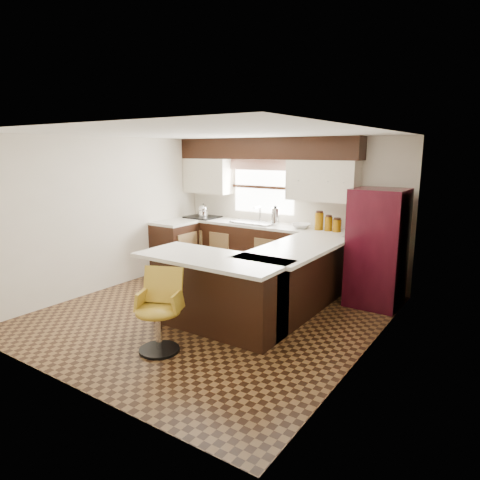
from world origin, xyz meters
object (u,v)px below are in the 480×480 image
Objects in this scene: refrigerator at (377,248)px; bar_chair at (158,312)px; peninsula_return at (218,294)px; peninsula_long at (292,282)px.

refrigerator reaches higher than bar_chair.
peninsula_long is at bearing 61.70° from peninsula_return.
peninsula_long and peninsula_return have the same top height.
peninsula_long is 1.96m from bar_chair.
bar_chair reaches higher than peninsula_long.
peninsula_long is 1.34m from refrigerator.
bar_chair is (-0.18, -0.86, 0.01)m from peninsula_return.
peninsula_long is 1.11m from peninsula_return.
refrigerator is at bearing 50.22° from peninsula_long.
refrigerator reaches higher than peninsula_return.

